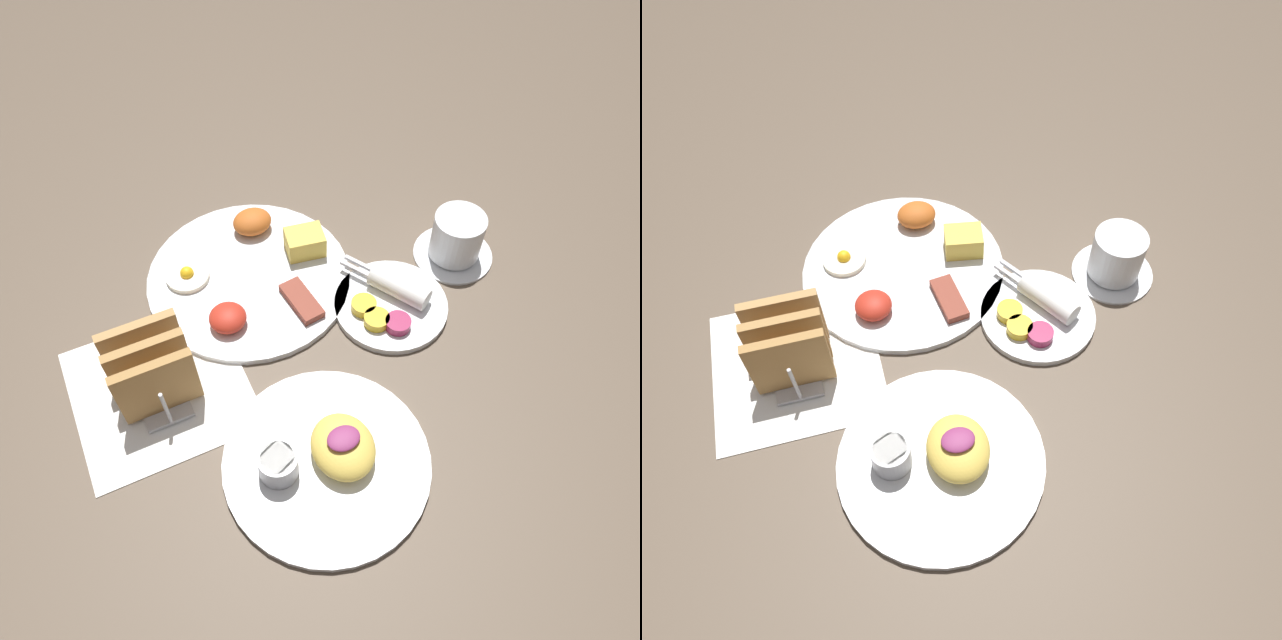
# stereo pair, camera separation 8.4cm
# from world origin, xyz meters

# --- Properties ---
(ground_plane) EXTENTS (3.00, 3.00, 0.00)m
(ground_plane) POSITION_xyz_m (0.00, 0.00, 0.00)
(ground_plane) COLOR brown
(napkin_flat) EXTENTS (0.22, 0.22, 0.00)m
(napkin_flat) POSITION_xyz_m (-0.17, 0.06, 0.00)
(napkin_flat) COLOR white
(napkin_flat) RESTS_ON ground_plane
(plate_breakfast) EXTENTS (0.30, 0.30, 0.05)m
(plate_breakfast) POSITION_xyz_m (0.01, 0.18, 0.01)
(plate_breakfast) COLOR white
(plate_breakfast) RESTS_ON ground_plane
(plate_condiments) EXTENTS (0.16, 0.18, 0.04)m
(plate_condiments) POSITION_xyz_m (0.16, 0.05, 0.01)
(plate_condiments) COLOR white
(plate_condiments) RESTS_ON ground_plane
(plate_foreground) EXTENTS (0.25, 0.25, 0.06)m
(plate_foreground) POSITION_xyz_m (-0.02, -0.13, 0.01)
(plate_foreground) COLOR white
(plate_foreground) RESTS_ON ground_plane
(toast_rack) EXTENTS (0.10, 0.12, 0.10)m
(toast_rack) POSITION_xyz_m (-0.17, 0.06, 0.05)
(toast_rack) COLOR #B7B7BC
(toast_rack) RESTS_ON ground_plane
(coffee_cup) EXTENTS (0.12, 0.12, 0.08)m
(coffee_cup) POSITION_xyz_m (0.30, 0.09, 0.04)
(coffee_cup) COLOR white
(coffee_cup) RESTS_ON ground_plane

